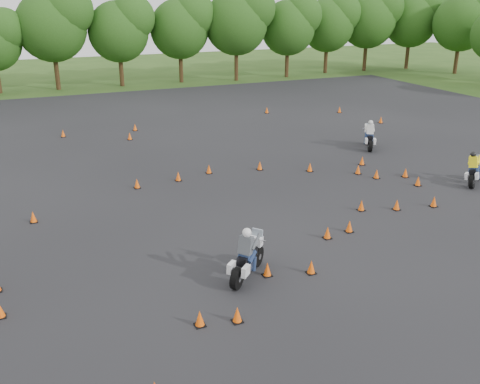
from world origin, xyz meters
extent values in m
plane|color=#2D5119|center=(0.00, 0.00, 0.00)|extent=(140.00, 140.00, 0.00)
plane|color=black|center=(0.00, 6.00, 0.01)|extent=(62.00, 62.00, 0.00)
cone|color=#FF5B0A|center=(-4.05, -2.52, 0.23)|extent=(0.26, 0.26, 0.45)
cone|color=#FF5B0A|center=(6.60, 2.24, 0.23)|extent=(0.26, 0.26, 0.45)
cone|color=#FF5B0A|center=(-7.86, 7.05, 0.23)|extent=(0.26, 0.26, 0.45)
cone|color=#FF5B0A|center=(-1.34, 18.66, 0.23)|extent=(0.26, 0.26, 0.45)
cone|color=#FF5B0A|center=(0.92, 10.18, 0.23)|extent=(0.26, 0.26, 0.45)
cone|color=#FF5B0A|center=(-0.46, 20.96, 0.23)|extent=(0.26, 0.26, 0.45)
cone|color=#FF5B0A|center=(15.69, 20.44, 0.23)|extent=(0.26, 0.26, 0.45)
cone|color=#FF5B0A|center=(2.31, 0.97, 0.23)|extent=(0.26, 0.26, 0.45)
cone|color=#FF5B0A|center=(-1.07, -0.72, 0.23)|extent=(0.26, 0.26, 0.45)
cone|color=#FF5B0A|center=(7.98, 7.03, 0.23)|extent=(0.26, 0.26, 0.45)
cone|color=#FF5B0A|center=(-9.18, 0.16, 0.23)|extent=(0.26, 0.26, 0.45)
cone|color=#FF5B0A|center=(8.41, 6.06, 0.23)|extent=(0.26, 0.26, 0.45)
cone|color=#FF5B0A|center=(5.90, 8.38, 0.23)|extent=(0.26, 0.26, 0.45)
cone|color=#FF5B0A|center=(-5.17, 21.12, 0.23)|extent=(0.26, 0.26, 0.45)
cone|color=#FF5B0A|center=(9.88, 5.64, 0.23)|extent=(0.26, 0.26, 0.45)
cone|color=#FF5B0A|center=(-0.89, 9.69, 0.23)|extent=(0.26, 0.26, 0.45)
cone|color=#FF5B0A|center=(3.41, 1.13, 0.23)|extent=(0.26, 0.26, 0.45)
cone|color=#FF5B0A|center=(9.10, 8.25, 0.23)|extent=(0.26, 0.26, 0.45)
cone|color=#FF5B0A|center=(-3.02, -2.76, 0.23)|extent=(0.26, 0.26, 0.45)
cone|color=#FF5B0A|center=(10.34, 22.54, 0.23)|extent=(0.26, 0.26, 0.45)
cone|color=#FF5B0A|center=(8.33, 1.89, 0.23)|extent=(0.26, 0.26, 0.45)
cone|color=#FF5B0A|center=(5.16, 2.79, 0.23)|extent=(0.26, 0.26, 0.45)
cone|color=#FF5B0A|center=(3.60, 9.67, 0.23)|extent=(0.26, 0.26, 0.45)
cone|color=#FF5B0A|center=(-3.03, 9.43, 0.23)|extent=(0.26, 0.26, 0.45)
cone|color=#FF5B0A|center=(0.35, -1.15, 0.23)|extent=(0.26, 0.26, 0.45)
cone|color=#FF5B0A|center=(16.39, 16.15, 0.23)|extent=(0.26, 0.26, 0.45)
cone|color=#FF5B0A|center=(9.57, 4.34, 0.23)|extent=(0.26, 0.26, 0.45)
camera|label=1|loc=(-8.10, -14.67, 8.72)|focal=40.00mm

